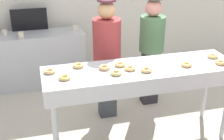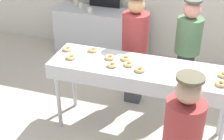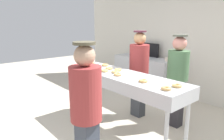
% 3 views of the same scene
% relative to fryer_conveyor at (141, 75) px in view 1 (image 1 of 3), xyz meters
% --- Properties ---
extents(ground_plane, '(16.00, 16.00, 0.00)m').
position_rel_fryer_conveyor_xyz_m(ground_plane, '(0.00, 0.00, -0.92)').
color(ground_plane, beige).
extents(fryer_conveyor, '(2.32, 0.66, 1.02)m').
position_rel_fryer_conveyor_xyz_m(fryer_conveyor, '(0.00, 0.00, 0.00)').
color(fryer_conveyor, '#B7BABF').
rests_on(fryer_conveyor, ground).
extents(glazed_donut_0, '(0.18, 0.18, 0.04)m').
position_rel_fryer_conveyor_xyz_m(glazed_donut_0, '(-0.72, 0.20, 0.12)').
color(glazed_donut_0, '#EBB666').
rests_on(glazed_donut_0, fryer_conveyor).
extents(glazed_donut_1, '(0.18, 0.18, 0.04)m').
position_rel_fryer_conveyor_xyz_m(glazed_donut_1, '(-0.44, 0.06, 0.12)').
color(glazed_donut_1, '#E5A968').
rests_on(glazed_donut_1, fryer_conveyor).
extents(glazed_donut_2, '(0.19, 0.19, 0.04)m').
position_rel_fryer_conveyor_xyz_m(glazed_donut_2, '(-0.34, -0.11, 0.12)').
color(glazed_donut_2, '#DBB969').
rests_on(glazed_donut_2, fryer_conveyor).
extents(glazed_donut_3, '(0.17, 0.17, 0.04)m').
position_rel_fryer_conveyor_xyz_m(glazed_donut_3, '(-1.06, 0.12, 0.12)').
color(glazed_donut_3, '#E3B56E').
rests_on(glazed_donut_3, fryer_conveyor).
extents(glazed_donut_4, '(0.19, 0.19, 0.04)m').
position_rel_fryer_conveyor_xyz_m(glazed_donut_4, '(-0.16, -0.03, 0.12)').
color(glazed_donut_4, '#EEB96A').
rests_on(glazed_donut_4, fryer_conveyor).
extents(glazed_donut_5, '(0.15, 0.15, 0.04)m').
position_rel_fryer_conveyor_xyz_m(glazed_donut_5, '(0.97, 0.07, 0.12)').
color(glazed_donut_5, '#E3B667').
rests_on(glazed_donut_5, fryer_conveyor).
extents(glazed_donut_6, '(0.14, 0.14, 0.04)m').
position_rel_fryer_conveyor_xyz_m(glazed_donut_6, '(0.53, -0.10, 0.12)').
color(glazed_donut_6, '#EDB867').
rests_on(glazed_donut_6, fryer_conveyor).
extents(glazed_donut_7, '(0.18, 0.18, 0.04)m').
position_rel_fryer_conveyor_xyz_m(glazed_donut_7, '(0.01, -0.12, 0.12)').
color(glazed_donut_7, '#E0AB64').
rests_on(glazed_donut_7, fryer_conveyor).
extents(glazed_donut_8, '(0.19, 0.19, 0.04)m').
position_rel_fryer_conveyor_xyz_m(glazed_donut_8, '(-0.91, -0.08, 0.12)').
color(glazed_donut_8, '#E6BB63').
rests_on(glazed_donut_8, fryer_conveyor).
extents(glazed_donut_9, '(0.15, 0.15, 0.04)m').
position_rel_fryer_conveyor_xyz_m(glazed_donut_9, '(0.95, -0.15, 0.12)').
color(glazed_donut_9, '#E3AF66').
rests_on(glazed_donut_9, fryer_conveyor).
extents(glazed_donut_10, '(0.17, 0.17, 0.04)m').
position_rel_fryer_conveyor_xyz_m(glazed_donut_10, '(-0.24, 0.11, 0.12)').
color(glazed_donut_10, '#E0AD68').
rests_on(glazed_donut_10, fryer_conveyor).
extents(worker_baker, '(0.38, 0.38, 1.71)m').
position_rel_fryer_conveyor_xyz_m(worker_baker, '(-0.25, 0.68, 0.08)').
color(worker_baker, '#3A3E45').
rests_on(worker_baker, ground).
extents(worker_assistant, '(0.37, 0.37, 1.66)m').
position_rel_fryer_conveyor_xyz_m(worker_assistant, '(0.47, 0.88, 0.05)').
color(worker_assistant, '#2C2A2F').
rests_on(worker_assistant, ground).
extents(prep_counter, '(1.75, 0.55, 0.94)m').
position_rel_fryer_conveyor_xyz_m(prep_counter, '(-1.24, 1.96, -0.45)').
color(prep_counter, '#B7BABF').
rests_on(prep_counter, ground).
extents(paper_cup_0, '(0.09, 0.09, 0.09)m').
position_rel_fryer_conveyor_xyz_m(paper_cup_0, '(-1.39, 1.80, 0.06)').
color(paper_cup_0, beige).
rests_on(paper_cup_0, prep_counter).
extents(paper_cup_1, '(0.09, 0.09, 0.09)m').
position_rel_fryer_conveyor_xyz_m(paper_cup_1, '(-0.50, 1.94, 0.06)').
color(paper_cup_1, beige).
rests_on(paper_cup_1, prep_counter).
extents(paper_cup_3, '(0.09, 0.09, 0.09)m').
position_rel_fryer_conveyor_xyz_m(paper_cup_3, '(-1.65, 1.98, 0.06)').
color(paper_cup_3, beige).
rests_on(paper_cup_3, prep_counter).
extents(menu_display, '(0.60, 0.04, 0.37)m').
position_rel_fryer_conveyor_xyz_m(menu_display, '(-1.24, 2.19, 0.20)').
color(menu_display, black).
rests_on(menu_display, prep_counter).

